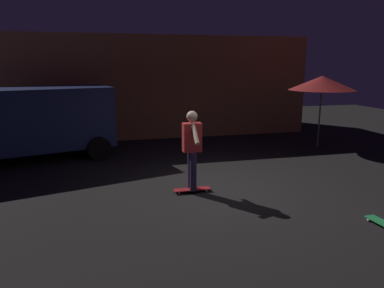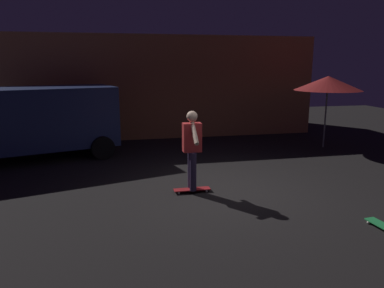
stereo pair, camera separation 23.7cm
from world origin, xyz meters
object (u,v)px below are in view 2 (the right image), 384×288
at_px(parked_van, 30,119).
at_px(patio_umbrella, 328,83).
at_px(skateboard_ridden, 192,189).
at_px(skater, 192,145).

height_order(parked_van, patio_umbrella, patio_umbrella).
distance_m(skateboard_ridden, skater, 0.98).
bearing_deg(skateboard_ridden, skater, 180.00).
relative_size(parked_van, patio_umbrella, 2.15).
xyz_separation_m(parked_van, skateboard_ridden, (3.88, -3.71, -1.11)).
bearing_deg(skater, skateboard_ridden, 0.00).
xyz_separation_m(parked_van, skater, (3.88, -3.71, -0.12)).
distance_m(parked_van, patio_umbrella, 9.04).
relative_size(skateboard_ridden, skater, 0.47).
bearing_deg(patio_umbrella, parked_van, 177.33).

